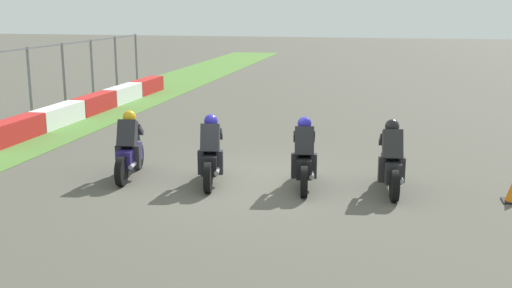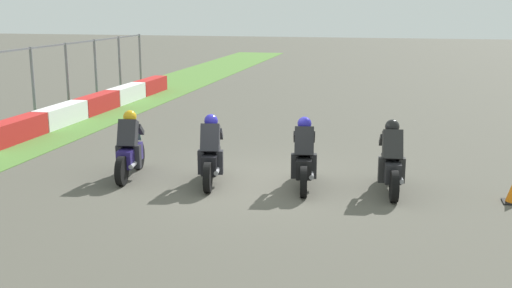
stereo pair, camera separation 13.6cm
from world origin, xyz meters
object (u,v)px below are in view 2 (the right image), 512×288
at_px(rider_lane_b, 304,159).
at_px(rider_lane_d, 130,150).
at_px(rider_lane_c, 211,155).
at_px(rider_lane_a, 391,163).

height_order(rider_lane_b, rider_lane_d, same).
relative_size(rider_lane_c, rider_lane_d, 1.00).
height_order(rider_lane_c, rider_lane_d, same).
bearing_deg(rider_lane_c, rider_lane_b, -97.11).
relative_size(rider_lane_a, rider_lane_b, 1.00).
xyz_separation_m(rider_lane_c, rider_lane_d, (0.08, 1.93, 0.00)).
xyz_separation_m(rider_lane_b, rider_lane_c, (-0.13, 2.02, 0.00)).
distance_m(rider_lane_b, rider_lane_d, 3.95).
bearing_deg(rider_lane_d, rider_lane_c, -101.01).
relative_size(rider_lane_a, rider_lane_d, 1.00).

